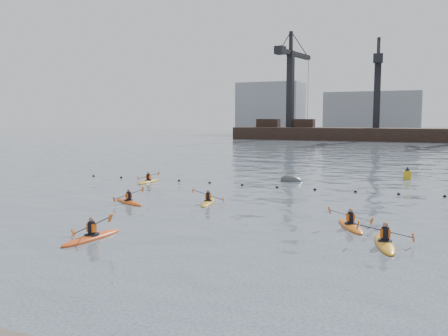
{
  "coord_description": "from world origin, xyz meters",
  "views": [
    {
      "loc": [
        11.67,
        -13.31,
        5.44
      ],
      "look_at": [
        1.77,
        9.83,
        2.8
      ],
      "focal_mm": 38.0,
      "sensor_mm": 36.0,
      "label": 1
    }
  ],
  "objects_px": {
    "kayaker_0": "(92,237)",
    "kayaker_1": "(385,243)",
    "mooring_buoy": "(292,181)",
    "kayaker_2": "(129,201)",
    "nav_buoy": "(407,175)",
    "kayaker_5": "(148,181)",
    "kayaker_3": "(208,202)",
    "kayaker_4": "(350,225)"
  },
  "relations": [
    {
      "from": "kayaker_4",
      "to": "nav_buoy",
      "type": "xyz_separation_m",
      "value": [
        1.89,
        21.5,
        0.28
      ]
    },
    {
      "from": "mooring_buoy",
      "to": "nav_buoy",
      "type": "xyz_separation_m",
      "value": [
        9.19,
        5.53,
        0.38
      ]
    },
    {
      "from": "kayaker_3",
      "to": "nav_buoy",
      "type": "xyz_separation_m",
      "value": [
        11.31,
        18.21,
        0.29
      ]
    },
    {
      "from": "kayaker_0",
      "to": "kayaker_4",
      "type": "xyz_separation_m",
      "value": [
        10.43,
        7.02,
        -0.01
      ]
    },
    {
      "from": "mooring_buoy",
      "to": "nav_buoy",
      "type": "height_order",
      "value": "nav_buoy"
    },
    {
      "from": "kayaker_3",
      "to": "nav_buoy",
      "type": "height_order",
      "value": "nav_buoy"
    },
    {
      "from": "kayaker_2",
      "to": "kayaker_5",
      "type": "bearing_deg",
      "value": 53.13
    },
    {
      "from": "kayaker_2",
      "to": "kayaker_3",
      "type": "bearing_deg",
      "value": -40.21
    },
    {
      "from": "kayaker_3",
      "to": "kayaker_1",
      "type": "bearing_deg",
      "value": -41.88
    },
    {
      "from": "kayaker_2",
      "to": "kayaker_5",
      "type": "xyz_separation_m",
      "value": [
        -4.2,
        9.03,
        -0.0
      ]
    },
    {
      "from": "kayaker_0",
      "to": "kayaker_2",
      "type": "bearing_deg",
      "value": 119.82
    },
    {
      "from": "mooring_buoy",
      "to": "kayaker_4",
      "type": "bearing_deg",
      "value": -65.43
    },
    {
      "from": "kayaker_0",
      "to": "mooring_buoy",
      "type": "relative_size",
      "value": 1.78
    },
    {
      "from": "kayaker_1",
      "to": "kayaker_4",
      "type": "relative_size",
      "value": 1.09
    },
    {
      "from": "kayaker_2",
      "to": "mooring_buoy",
      "type": "height_order",
      "value": "kayaker_2"
    },
    {
      "from": "mooring_buoy",
      "to": "nav_buoy",
      "type": "distance_m",
      "value": 10.73
    },
    {
      "from": "kayaker_3",
      "to": "kayaker_4",
      "type": "bearing_deg",
      "value": -32.44
    },
    {
      "from": "kayaker_5",
      "to": "nav_buoy",
      "type": "height_order",
      "value": "nav_buoy"
    },
    {
      "from": "kayaker_1",
      "to": "kayaker_3",
      "type": "height_order",
      "value": "kayaker_1"
    },
    {
      "from": "kayaker_0",
      "to": "kayaker_1",
      "type": "bearing_deg",
      "value": 24.17
    },
    {
      "from": "kayaker_5",
      "to": "mooring_buoy",
      "type": "distance_m",
      "value": 12.42
    },
    {
      "from": "kayaker_5",
      "to": "mooring_buoy",
      "type": "relative_size",
      "value": 1.58
    },
    {
      "from": "kayaker_2",
      "to": "kayaker_4",
      "type": "xyz_separation_m",
      "value": [
        14.21,
        -1.39,
        0.01
      ]
    },
    {
      "from": "kayaker_1",
      "to": "kayaker_5",
      "type": "xyz_separation_m",
      "value": [
        -20.29,
        13.31,
        -0.01
      ]
    },
    {
      "from": "nav_buoy",
      "to": "kayaker_2",
      "type": "bearing_deg",
      "value": -128.67
    },
    {
      "from": "kayaker_3",
      "to": "kayaker_5",
      "type": "bearing_deg",
      "value": 128.32
    },
    {
      "from": "kayaker_3",
      "to": "kayaker_5",
      "type": "relative_size",
      "value": 1.0
    },
    {
      "from": "mooring_buoy",
      "to": "nav_buoy",
      "type": "bearing_deg",
      "value": 31.05
    },
    {
      "from": "kayaker_5",
      "to": "nav_buoy",
      "type": "xyz_separation_m",
      "value": [
        20.3,
        11.08,
        0.29
      ]
    },
    {
      "from": "kayaker_5",
      "to": "mooring_buoy",
      "type": "xyz_separation_m",
      "value": [
        11.11,
        5.55,
        -0.1
      ]
    },
    {
      "from": "kayaker_0",
      "to": "nav_buoy",
      "type": "relative_size",
      "value": 2.86
    },
    {
      "from": "kayaker_4",
      "to": "kayaker_1",
      "type": "bearing_deg",
      "value": 97.23
    },
    {
      "from": "kayaker_2",
      "to": "nav_buoy",
      "type": "distance_m",
      "value": 25.76
    },
    {
      "from": "kayaker_5",
      "to": "kayaker_1",
      "type": "bearing_deg",
      "value": -34.66
    },
    {
      "from": "kayaker_1",
      "to": "kayaker_5",
      "type": "bearing_deg",
      "value": 134.4
    },
    {
      "from": "kayaker_0",
      "to": "kayaker_4",
      "type": "bearing_deg",
      "value": 39.57
    },
    {
      "from": "kayaker_1",
      "to": "mooring_buoy",
      "type": "distance_m",
      "value": 20.98
    },
    {
      "from": "kayaker_3",
      "to": "nav_buoy",
      "type": "relative_size",
      "value": 2.52
    },
    {
      "from": "mooring_buoy",
      "to": "kayaker_2",
      "type": "bearing_deg",
      "value": -115.34
    },
    {
      "from": "kayaker_1",
      "to": "kayaker_2",
      "type": "relative_size",
      "value": 1.16
    },
    {
      "from": "kayaker_1",
      "to": "kayaker_5",
      "type": "relative_size",
      "value": 1.14
    },
    {
      "from": "kayaker_4",
      "to": "kayaker_5",
      "type": "bearing_deg",
      "value": -55.29
    }
  ]
}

